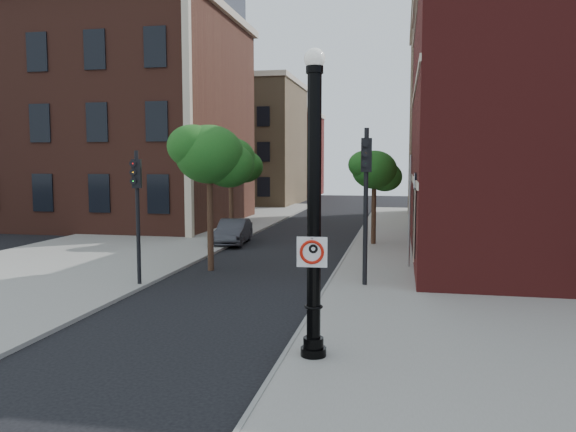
% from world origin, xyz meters
% --- Properties ---
extents(ground, '(120.00, 120.00, 0.00)m').
position_xyz_m(ground, '(0.00, 0.00, 0.00)').
color(ground, black).
rests_on(ground, ground).
extents(sidewalk_right, '(8.00, 60.00, 0.12)m').
position_xyz_m(sidewalk_right, '(6.00, 10.00, 0.06)').
color(sidewalk_right, gray).
rests_on(sidewalk_right, ground).
extents(sidewalk_left, '(10.00, 50.00, 0.12)m').
position_xyz_m(sidewalk_left, '(-9.00, 18.00, 0.06)').
color(sidewalk_left, gray).
rests_on(sidewalk_left, ground).
extents(curb_edge, '(0.10, 60.00, 0.14)m').
position_xyz_m(curb_edge, '(2.05, 10.00, 0.07)').
color(curb_edge, gray).
rests_on(curb_edge, ground).
extents(victorian_building, '(18.60, 14.60, 17.95)m').
position_xyz_m(victorian_building, '(-16.00, 23.97, 8.74)').
color(victorian_building, '#5A2C21').
rests_on(victorian_building, ground).
extents(bg_building_tan_a, '(12.00, 12.00, 12.00)m').
position_xyz_m(bg_building_tan_a, '(-12.00, 44.00, 6.00)').
color(bg_building_tan_a, olive).
rests_on(bg_building_tan_a, ground).
extents(bg_building_red, '(12.00, 12.00, 10.00)m').
position_xyz_m(bg_building_red, '(-12.00, 58.00, 5.00)').
color(bg_building_red, maroon).
rests_on(bg_building_red, ground).
extents(bg_building_tan_b, '(22.00, 14.00, 14.00)m').
position_xyz_m(bg_building_tan_b, '(16.00, 30.00, 7.00)').
color(bg_building_tan_b, olive).
rests_on(bg_building_tan_b, ground).
extents(lamppost, '(0.56, 0.56, 6.60)m').
position_xyz_m(lamppost, '(2.68, -0.51, 3.05)').
color(lamppost, black).
rests_on(lamppost, ground).
extents(no_parking_sign, '(0.64, 0.10, 0.64)m').
position_xyz_m(no_parking_sign, '(2.67, -0.68, 2.41)').
color(no_parking_sign, white).
rests_on(no_parking_sign, ground).
extents(parked_car, '(1.79, 4.10, 1.31)m').
position_xyz_m(parked_car, '(-4.11, 15.78, 0.66)').
color(parked_car, '#303035').
rests_on(parked_car, ground).
extents(traffic_signal_left, '(0.35, 0.41, 4.66)m').
position_xyz_m(traffic_signal_left, '(-4.28, 5.37, 3.14)').
color(traffic_signal_left, black).
rests_on(traffic_signal_left, ground).
extents(traffic_signal_right, '(0.38, 0.46, 5.40)m').
position_xyz_m(traffic_signal_right, '(3.30, 6.79, 3.64)').
color(traffic_signal_right, black).
rests_on(traffic_signal_right, ground).
extents(utility_pole, '(0.09, 0.09, 4.55)m').
position_xyz_m(utility_pole, '(4.80, 10.47, 2.27)').
color(utility_pole, '#999999').
rests_on(utility_pole, ground).
extents(street_tree_a, '(3.17, 2.86, 5.71)m').
position_xyz_m(street_tree_a, '(-2.84, 8.77, 4.51)').
color(street_tree_a, '#311F13').
rests_on(street_tree_a, ground).
extents(street_tree_b, '(3.08, 2.79, 5.55)m').
position_xyz_m(street_tree_b, '(-4.34, 16.36, 4.38)').
color(street_tree_b, '#311F13').
rests_on(street_tree_b, ground).
extents(street_tree_c, '(2.69, 2.44, 4.86)m').
position_xyz_m(street_tree_c, '(3.13, 16.57, 3.83)').
color(street_tree_c, '#311F13').
rests_on(street_tree_c, ground).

